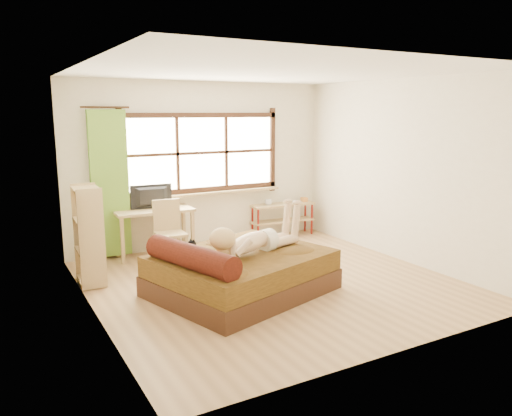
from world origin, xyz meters
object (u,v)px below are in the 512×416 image
bed (239,272)px  bookshelf (89,235)px  desk (154,216)px  pipe_shelf (283,212)px  woman (254,229)px  chair (169,227)px  kitten (183,250)px

bed → bookshelf: 2.02m
desk → pipe_shelf: desk is taller
woman → pipe_shelf: woman is taller
woman → desk: woman is taller
desk → chair: chair is taller
bed → pipe_shelf: 3.01m
pipe_shelf → bookshelf: 3.70m
bed → desk: (-0.39, 2.09, 0.37)m
bed → woman: 0.57m
chair → bookshelf: (-1.24, -0.46, 0.14)m
desk → chair: (0.10, -0.37, -0.13)m
kitten → pipe_shelf: size_ratio=0.25×
kitten → desk: bearing=65.4°
desk → pipe_shelf: size_ratio=1.00×
kitten → bed: bearing=-26.1°
bookshelf → chair: bearing=23.0°
woman → pipe_shelf: (1.84, 2.24, -0.37)m
bed → pipe_shelf: (2.04, 2.21, 0.16)m
woman → kitten: woman is taller
pipe_shelf → bed: bearing=-128.7°
desk → chair: bearing=-71.7°
chair → kitten: bearing=-101.0°
woman → chair: 1.85m
kitten → pipe_shelf: (2.71, 2.09, -0.19)m
pipe_shelf → chair: bearing=-164.2°
desk → bookshelf: bearing=-141.6°
bed → pipe_shelf: size_ratio=1.98×
kitten → desk: (0.28, 1.97, 0.02)m
desk → bookshelf: (-1.14, -0.82, 0.01)m
chair → bookshelf: bearing=-157.3°
woman → bookshelf: bearing=126.5°
woman → desk: 2.21m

